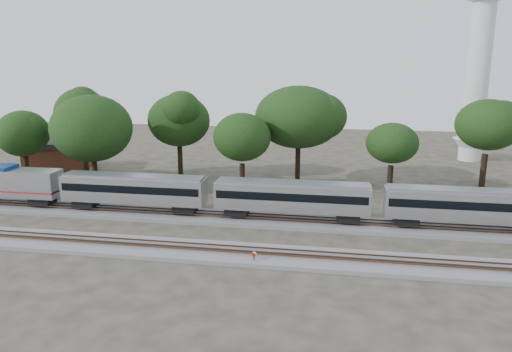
{
  "coord_description": "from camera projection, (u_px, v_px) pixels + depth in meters",
  "views": [
    {
      "loc": [
        13.53,
        -46.01,
        18.03
      ],
      "look_at": [
        4.63,
        5.0,
        5.44
      ],
      "focal_mm": 35.0,
      "sensor_mm": 36.0,
      "label": 1
    }
  ],
  "objects": [
    {
      "name": "ground",
      "position": [
        203.0,
        238.0,
        50.57
      ],
      "size": [
        160.0,
        160.0,
        0.0
      ],
      "primitive_type": "plane",
      "color": "#383328",
      "rests_on": "ground"
    },
    {
      "name": "track_far",
      "position": [
        217.0,
        217.0,
        56.26
      ],
      "size": [
        160.0,
        5.0,
        0.73
      ],
      "color": "slate",
      "rests_on": "ground"
    },
    {
      "name": "track_near",
      "position": [
        191.0,
        251.0,
        46.69
      ],
      "size": [
        160.0,
        5.0,
        0.73
      ],
      "color": "slate",
      "rests_on": "ground"
    },
    {
      "name": "train",
      "position": [
        379.0,
        200.0,
        52.62
      ],
      "size": [
        105.89,
        3.02,
        4.45
      ],
      "color": "silver",
      "rests_on": "ground"
    },
    {
      "name": "switch_stand_red",
      "position": [
        254.0,
        257.0,
        43.83
      ],
      "size": [
        0.36,
        0.07,
        1.13
      ],
      "rotation": [
        0.0,
        0.0,
        0.03
      ],
      "color": "#512D19",
      "rests_on": "ground"
    },
    {
      "name": "switch_stand_white",
      "position": [
        254.0,
        256.0,
        44.1
      ],
      "size": [
        0.36,
        0.13,
        1.14
      ],
      "rotation": [
        0.0,
        0.0,
        -0.28
      ],
      "color": "#512D19",
      "rests_on": "ground"
    },
    {
      "name": "switch_lever",
      "position": [
        262.0,
        262.0,
        44.28
      ],
      "size": [
        0.52,
        0.34,
        0.3
      ],
      "primitive_type": "cube",
      "rotation": [
        0.0,
        0.0,
        0.08
      ],
      "color": "#512D19",
      "rests_on": "ground"
    },
    {
      "name": "brick_building",
      "position": [
        58.0,
        155.0,
        80.43
      ],
      "size": [
        10.98,
        8.9,
        4.63
      ],
      "rotation": [
        0.0,
        0.0,
        0.24
      ],
      "color": "brown",
      "rests_on": "ground"
    },
    {
      "name": "tree_0",
      "position": [
        23.0,
        134.0,
        70.76
      ],
      "size": [
        7.31,
        7.31,
        10.31
      ],
      "color": "black",
      "rests_on": "ground"
    },
    {
      "name": "tree_1",
      "position": [
        82.0,
        115.0,
        71.04
      ],
      "size": [
        9.84,
        9.84,
        13.88
      ],
      "color": "black",
      "rests_on": "ground"
    },
    {
      "name": "tree_2",
      "position": [
        92.0,
        128.0,
        65.25
      ],
      "size": [
        8.83,
        8.83,
        12.44
      ],
      "color": "black",
      "rests_on": "ground"
    },
    {
      "name": "tree_3",
      "position": [
        179.0,
        121.0,
        73.71
      ],
      "size": [
        8.75,
        8.75,
        12.34
      ],
      "color": "black",
      "rests_on": "ground"
    },
    {
      "name": "tree_4",
      "position": [
        242.0,
        137.0,
        64.49
      ],
      "size": [
        7.82,
        7.82,
        11.02
      ],
      "color": "black",
      "rests_on": "ground"
    },
    {
      "name": "tree_5",
      "position": [
        299.0,
        117.0,
        69.66
      ],
      "size": [
        9.75,
        9.75,
        13.75
      ],
      "color": "black",
      "rests_on": "ground"
    },
    {
      "name": "tree_6",
      "position": [
        392.0,
        143.0,
        66.0
      ],
      "size": [
        6.79,
        6.79,
        9.57
      ],
      "color": "black",
      "rests_on": "ground"
    },
    {
      "name": "tree_7",
      "position": [
        488.0,
        125.0,
        67.36
      ],
      "size": [
        9.0,
        9.0,
        12.69
      ],
      "color": "black",
      "rests_on": "ground"
    }
  ]
}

